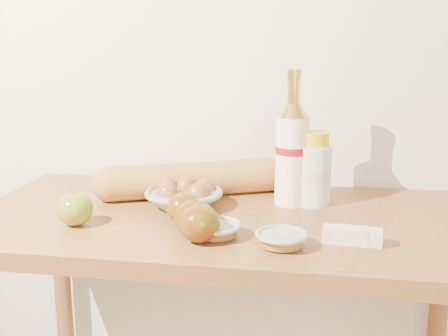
{
  "coord_description": "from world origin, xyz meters",
  "views": [
    {
      "loc": [
        0.2,
        -0.05,
        1.31
      ],
      "look_at": [
        0.0,
        1.15,
        1.02
      ],
      "focal_mm": 45.0,
      "sensor_mm": 36.0,
      "label": 1
    }
  ],
  "objects_px": {
    "egg_bowl": "(184,196)",
    "baguette": "(196,179)",
    "table": "(226,264)",
    "bourbon_bottle": "(292,151)",
    "cream_bottle": "(312,171)"
  },
  "relations": [
    {
      "from": "table",
      "to": "egg_bowl",
      "type": "height_order",
      "value": "egg_bowl"
    },
    {
      "from": "table",
      "to": "egg_bowl",
      "type": "xyz_separation_m",
      "value": [
        -0.11,
        0.05,
        0.15
      ]
    },
    {
      "from": "bourbon_bottle",
      "to": "baguette",
      "type": "distance_m",
      "value": 0.26
    },
    {
      "from": "table",
      "to": "cream_bottle",
      "type": "bearing_deg",
      "value": 32.71
    },
    {
      "from": "bourbon_bottle",
      "to": "cream_bottle",
      "type": "distance_m",
      "value": 0.07
    },
    {
      "from": "table",
      "to": "baguette",
      "type": "xyz_separation_m",
      "value": [
        -0.1,
        0.15,
        0.17
      ]
    },
    {
      "from": "egg_bowl",
      "to": "baguette",
      "type": "xyz_separation_m",
      "value": [
        0.01,
        0.1,
        0.02
      ]
    },
    {
      "from": "bourbon_bottle",
      "to": "baguette",
      "type": "xyz_separation_m",
      "value": [
        -0.25,
        0.03,
        -0.09
      ]
    },
    {
      "from": "cream_bottle",
      "to": "baguette",
      "type": "bearing_deg",
      "value": 165.78
    },
    {
      "from": "bourbon_bottle",
      "to": "baguette",
      "type": "height_order",
      "value": "bourbon_bottle"
    },
    {
      "from": "table",
      "to": "bourbon_bottle",
      "type": "bearing_deg",
      "value": 38.83
    },
    {
      "from": "table",
      "to": "baguette",
      "type": "height_order",
      "value": "baguette"
    },
    {
      "from": "egg_bowl",
      "to": "baguette",
      "type": "bearing_deg",
      "value": 85.81
    },
    {
      "from": "bourbon_bottle",
      "to": "egg_bowl",
      "type": "distance_m",
      "value": 0.28
    },
    {
      "from": "cream_bottle",
      "to": "baguette",
      "type": "relative_size",
      "value": 0.35
    }
  ]
}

